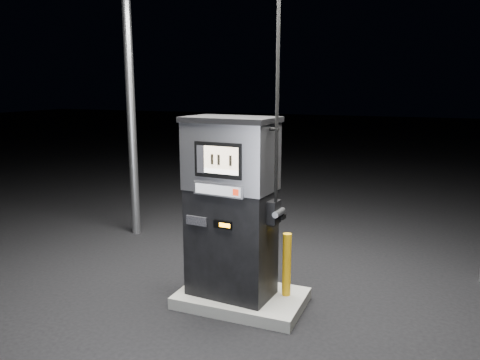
% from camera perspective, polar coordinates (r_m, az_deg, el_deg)
% --- Properties ---
extents(ground, '(80.00, 80.00, 0.00)m').
position_cam_1_polar(ground, '(6.28, 0.18, -14.84)').
color(ground, black).
rests_on(ground, ground).
extents(pump_island, '(1.60, 1.00, 0.15)m').
position_cam_1_polar(pump_island, '(6.25, 0.18, -14.22)').
color(pump_island, slate).
rests_on(pump_island, ground).
extents(fuel_dispenser, '(1.27, 0.76, 4.70)m').
position_cam_1_polar(fuel_dispenser, '(5.82, -1.07, -3.18)').
color(fuel_dispenser, black).
rests_on(fuel_dispenser, pump_island).
extents(bollard_left, '(0.18, 0.18, 1.03)m').
position_cam_1_polar(bollard_left, '(6.29, -6.26, -8.31)').
color(bollard_left, '#E19F0C').
rests_on(bollard_left, pump_island).
extents(bollard_right, '(0.12, 0.12, 0.82)m').
position_cam_1_polar(bollard_right, '(6.04, 5.72, -10.23)').
color(bollard_right, '#E19F0C').
rests_on(bollard_right, pump_island).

